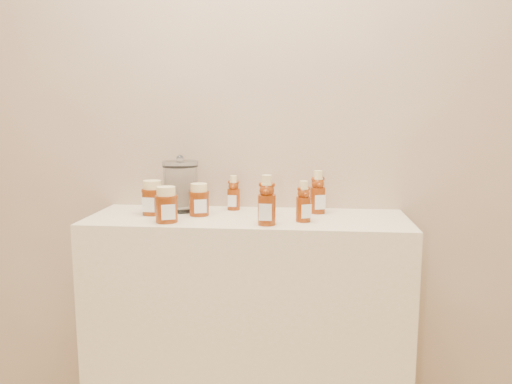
# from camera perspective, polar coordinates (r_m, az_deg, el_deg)

# --- Properties ---
(wall_back) EXTENTS (3.50, 0.02, 2.70)m
(wall_back) POSITION_cam_1_polar(r_m,az_deg,el_deg) (2.04, -0.38, 10.80)
(wall_back) COLOR tan
(wall_back) RESTS_ON ground
(display_table) EXTENTS (1.20, 0.40, 0.90)m
(display_table) POSITION_cam_1_polar(r_m,az_deg,el_deg) (2.02, -0.95, -15.43)
(display_table) COLOR beige
(display_table) RESTS_ON ground
(bear_bottle_back_left) EXTENTS (0.06, 0.06, 0.16)m
(bear_bottle_back_left) POSITION_cam_1_polar(r_m,az_deg,el_deg) (2.01, -2.58, 0.18)
(bear_bottle_back_left) COLOR #692308
(bear_bottle_back_left) RESTS_ON display_table
(bear_bottle_back_mid) EXTENTS (0.06, 0.06, 0.16)m
(bear_bottle_back_mid) POSITION_cam_1_polar(r_m,az_deg,el_deg) (1.89, 1.31, -0.33)
(bear_bottle_back_mid) COLOR #692308
(bear_bottle_back_mid) RESTS_ON display_table
(bear_bottle_back_right) EXTENTS (0.08, 0.08, 0.19)m
(bear_bottle_back_right) POSITION_cam_1_polar(r_m,az_deg,el_deg) (1.95, 7.07, 0.32)
(bear_bottle_back_right) COLOR #692308
(bear_bottle_back_right) RESTS_ON display_table
(bear_bottle_front_left) EXTENTS (0.07, 0.07, 0.20)m
(bear_bottle_front_left) POSITION_cam_1_polar(r_m,az_deg,el_deg) (1.73, 1.24, -0.55)
(bear_bottle_front_left) COLOR #692308
(bear_bottle_front_left) RESTS_ON display_table
(bear_bottle_front_right) EXTENTS (0.07, 0.07, 0.17)m
(bear_bottle_front_right) POSITION_cam_1_polar(r_m,az_deg,el_deg) (1.79, 5.45, -0.77)
(bear_bottle_front_right) COLOR #692308
(bear_bottle_front_right) RESTS_ON display_table
(honey_jar_left) EXTENTS (0.09, 0.09, 0.13)m
(honey_jar_left) POSITION_cam_1_polar(r_m,az_deg,el_deg) (1.95, -11.72, -0.63)
(honey_jar_left) COLOR #692308
(honey_jar_left) RESTS_ON display_table
(honey_jar_back) EXTENTS (0.10, 0.10, 0.12)m
(honey_jar_back) POSITION_cam_1_polar(r_m,az_deg,el_deg) (1.91, -6.53, -0.86)
(honey_jar_back) COLOR #692308
(honey_jar_back) RESTS_ON display_table
(honey_jar_front) EXTENTS (0.11, 0.11, 0.13)m
(honey_jar_front) POSITION_cam_1_polar(r_m,az_deg,el_deg) (1.81, -10.21, -1.41)
(honey_jar_front) COLOR #692308
(honey_jar_front) RESTS_ON display_table
(glass_canister) EXTENTS (0.19, 0.19, 0.22)m
(glass_canister) POSITION_cam_1_polar(r_m,az_deg,el_deg) (2.00, -8.61, 0.91)
(glass_canister) COLOR white
(glass_canister) RESTS_ON display_table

